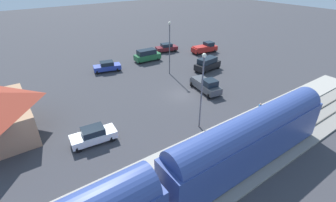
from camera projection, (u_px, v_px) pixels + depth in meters
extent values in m
plane|color=#38383D|center=(182.00, 95.00, 34.21)|extent=(200.00, 200.00, 0.00)
cube|color=gray|center=(270.00, 147.00, 24.17)|extent=(4.80, 70.00, 0.18)
cube|color=#59544C|center=(276.00, 150.00, 23.58)|extent=(0.10, 70.00, 0.12)
cube|color=#59544C|center=(264.00, 142.00, 24.61)|extent=(0.10, 70.00, 0.12)
cube|color=#A8A399|center=(238.00, 128.00, 27.00)|extent=(3.20, 46.00, 0.30)
cube|color=#33478C|center=(249.00, 144.00, 21.34)|extent=(2.90, 17.78, 3.70)
cube|color=red|center=(236.00, 139.00, 22.52)|extent=(0.04, 16.36, 0.36)
cylinder|color=#33478C|center=(253.00, 128.00, 20.49)|extent=(2.75, 17.07, 2.76)
cube|color=#4C3323|center=(32.00, 116.00, 27.32)|extent=(1.10, 0.08, 2.10)
cylinder|color=brown|center=(259.00, 113.00, 28.64)|extent=(0.22, 0.22, 0.85)
cylinder|color=#2D72B7|center=(260.00, 107.00, 28.28)|extent=(0.36, 0.36, 0.62)
sphere|color=tan|center=(261.00, 104.00, 28.07)|extent=(0.24, 0.24, 0.24)
cube|color=black|center=(207.00, 65.00, 41.99)|extent=(2.55, 5.10, 1.00)
cube|color=#19232D|center=(207.00, 60.00, 41.45)|extent=(2.14, 3.62, 0.88)
cylinder|color=black|center=(210.00, 64.00, 43.91)|extent=(0.22, 0.68, 0.68)
cylinder|color=black|center=(218.00, 67.00, 42.80)|extent=(0.22, 0.68, 0.68)
cylinder|color=black|center=(196.00, 70.00, 41.67)|extent=(0.22, 0.68, 0.68)
cylinder|color=black|center=(204.00, 72.00, 40.56)|extent=(0.22, 0.68, 0.68)
cube|color=maroon|center=(167.00, 48.00, 51.20)|extent=(2.82, 4.80, 0.76)
cube|color=#19232D|center=(167.00, 45.00, 50.86)|extent=(2.07, 2.47, 0.64)
cylinder|color=black|center=(160.00, 52.00, 50.18)|extent=(0.22, 0.68, 0.68)
cylinder|color=black|center=(158.00, 50.00, 51.48)|extent=(0.22, 0.68, 0.68)
cylinder|color=black|center=(175.00, 50.00, 51.30)|extent=(0.22, 0.68, 0.68)
cylinder|color=black|center=(172.00, 48.00, 52.60)|extent=(0.22, 0.68, 0.68)
cube|color=white|center=(94.00, 136.00, 24.65)|extent=(2.27, 4.66, 0.76)
cube|color=#19232D|center=(93.00, 131.00, 24.31)|extent=(1.82, 2.31, 0.64)
cylinder|color=black|center=(79.00, 149.00, 23.49)|extent=(0.22, 0.68, 0.68)
cylinder|color=black|center=(76.00, 140.00, 24.70)|extent=(0.22, 0.68, 0.68)
cylinder|color=black|center=(113.00, 139.00, 24.96)|extent=(0.22, 0.68, 0.68)
cylinder|color=black|center=(108.00, 131.00, 26.18)|extent=(0.22, 0.68, 0.68)
cube|color=#283D9E|center=(107.00, 67.00, 41.56)|extent=(2.87, 4.81, 0.76)
cube|color=#19232D|center=(107.00, 63.00, 41.22)|extent=(2.09, 2.49, 0.64)
cylinder|color=black|center=(117.00, 66.00, 42.94)|extent=(0.22, 0.68, 0.68)
cylinder|color=black|center=(118.00, 70.00, 41.63)|extent=(0.22, 0.68, 0.68)
cylinder|color=black|center=(97.00, 69.00, 41.86)|extent=(0.22, 0.68, 0.68)
cylinder|color=black|center=(98.00, 72.00, 40.55)|extent=(0.22, 0.68, 0.68)
cube|color=#236638|center=(147.00, 57.00, 46.07)|extent=(2.28, 5.02, 1.00)
cube|color=#19232D|center=(147.00, 52.00, 45.54)|extent=(1.95, 3.54, 0.88)
cylinder|color=black|center=(154.00, 56.00, 47.82)|extent=(0.22, 0.68, 0.68)
cylinder|color=black|center=(158.00, 59.00, 46.54)|extent=(0.22, 0.68, 0.68)
cylinder|color=black|center=(137.00, 60.00, 46.08)|extent=(0.22, 0.68, 0.68)
cylinder|color=black|center=(141.00, 62.00, 44.80)|extent=(0.22, 0.68, 0.68)
cube|color=#47494F|center=(205.00, 86.00, 34.85)|extent=(5.63, 2.75, 0.92)
cube|color=#19232D|center=(210.00, 83.00, 33.62)|extent=(1.97, 1.96, 0.84)
cylinder|color=black|center=(219.00, 93.00, 33.72)|extent=(0.22, 0.76, 0.76)
cylinder|color=black|center=(209.00, 96.00, 33.05)|extent=(0.22, 0.76, 0.76)
cylinder|color=black|center=(202.00, 82.00, 37.09)|extent=(0.22, 0.76, 0.76)
cylinder|color=black|center=(192.00, 84.00, 36.41)|extent=(0.22, 0.76, 0.76)
cube|color=#47494F|center=(202.00, 80.00, 35.31)|extent=(3.22, 2.29, 0.20)
cube|color=red|center=(204.00, 49.00, 50.48)|extent=(2.61, 5.60, 0.92)
cube|color=#19232D|center=(209.00, 44.00, 50.48)|extent=(1.93, 1.93, 0.84)
cylinder|color=black|center=(210.00, 48.00, 52.25)|extent=(0.22, 0.76, 0.76)
cylinder|color=black|center=(215.00, 51.00, 50.93)|extent=(0.22, 0.76, 0.76)
cylinder|color=black|center=(193.00, 51.00, 50.48)|extent=(0.22, 0.76, 0.76)
cylinder|color=black|center=(198.00, 54.00, 49.15)|extent=(0.22, 0.76, 0.76)
cube|color=red|center=(201.00, 47.00, 49.82)|extent=(2.22, 3.18, 0.20)
cylinder|color=#515156|center=(201.00, 95.00, 25.45)|extent=(0.16, 0.16, 8.12)
sphere|color=#EAE5C6|center=(204.00, 55.00, 23.40)|extent=(0.44, 0.44, 0.44)
cylinder|color=#515156|center=(170.00, 50.00, 38.98)|extent=(0.16, 0.16, 8.09)
sphere|color=#EAE5C6|center=(170.00, 23.00, 36.94)|extent=(0.44, 0.44, 0.44)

